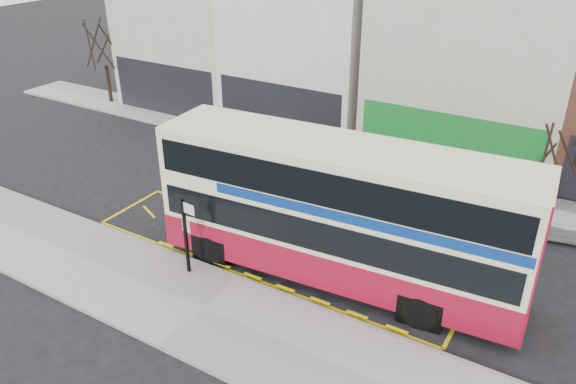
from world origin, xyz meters
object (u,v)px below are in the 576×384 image
Objects in this scene: bus_stop_post at (187,229)px; street_tree_right at (565,137)px; car_white at (568,221)px; car_silver at (237,132)px; car_grey at (328,153)px; street_tree_left at (101,31)px; double_decker_bus at (340,212)px.

street_tree_right is at bearing 54.32° from bus_stop_post.
car_white is at bearing 46.22° from bus_stop_post.
bus_stop_post reaches higher than car_silver.
car_white is 3.40m from street_tree_right.
car_grey is at bearing -97.74° from car_silver.
car_grey is 0.89× the size of street_tree_right.
bus_stop_post is 0.42× the size of street_tree_left.
street_tree_left reaches higher than car_grey.
bus_stop_post is 0.60× the size of street_tree_right.
street_tree_right reaches higher than bus_stop_post.
street_tree_left reaches higher than car_white.
bus_stop_post reaches higher than car_white.
car_white is 27.72m from street_tree_left.
car_grey is (-0.18, 10.54, -1.16)m from bus_stop_post.
car_grey reaches higher than car_white.
car_silver is at bearing 75.17° from car_white.
street_tree_left reaches higher than street_tree_right.
street_tree_left is at bearing 78.37° from car_grey.
car_grey is at bearing 115.45° from double_decker_bus.
car_grey is (-4.55, 8.00, -1.87)m from double_decker_bus.
street_tree_left is at bearing 73.48° from car_white.
double_decker_bus is 10.52m from street_tree_right.
car_silver is 16.29m from car_white.
bus_stop_post is at bearing -35.84° from street_tree_left.
street_tree_left is 26.48m from street_tree_right.
street_tree_right is (5.42, 8.99, 0.66)m from double_decker_bus.
car_white is (16.26, -1.03, -0.05)m from car_silver.
car_silver is at bearing 122.59° from bus_stop_post.
double_decker_bus is 9.39m from car_grey.
car_silver is 11.82m from street_tree_left.
car_silver is 15.60m from street_tree_right.
car_white is at bearing 43.52° from double_decker_bus.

